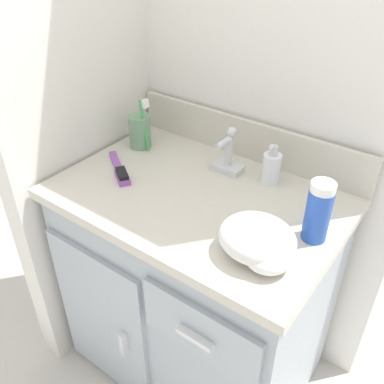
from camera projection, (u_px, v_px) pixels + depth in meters
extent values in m
plane|color=beige|center=(196.00, 357.00, 1.61)|extent=(6.00, 6.00, 0.00)
cube|color=silver|center=(265.00, 40.00, 1.20)|extent=(0.98, 0.08, 2.20)
cube|color=silver|center=(71.00, 39.00, 1.21)|extent=(0.08, 0.62, 2.20)
cube|color=#9EA8B2|center=(197.00, 291.00, 1.41)|extent=(0.77, 0.50, 0.72)
cube|color=#9EA8B2|center=(102.00, 322.00, 1.35)|extent=(0.37, 0.02, 0.58)
cube|color=#9EA8B2|center=(199.00, 333.00, 1.03)|extent=(0.34, 0.02, 0.17)
cube|color=silver|center=(123.00, 343.00, 1.28)|extent=(0.02, 0.02, 0.09)
cube|color=silver|center=(195.00, 338.00, 1.02)|extent=(0.10, 0.02, 0.01)
cube|color=beige|center=(198.00, 198.00, 1.20)|extent=(0.80, 0.54, 0.03)
ellipsoid|color=#B6B2A4|center=(197.00, 221.00, 1.25)|extent=(0.36, 0.25, 0.19)
cylinder|color=silver|center=(197.00, 245.00, 1.30)|extent=(0.03, 0.03, 0.01)
cube|color=beige|center=(247.00, 139.00, 1.33)|extent=(0.80, 0.02, 0.13)
cube|color=silver|center=(228.00, 167.00, 1.29)|extent=(0.09, 0.06, 0.02)
cylinder|color=silver|center=(229.00, 152.00, 1.26)|extent=(0.02, 0.02, 0.08)
cylinder|color=silver|center=(224.00, 143.00, 1.21)|extent=(0.02, 0.06, 0.02)
sphere|color=silver|center=(232.00, 132.00, 1.23)|extent=(0.03, 0.03, 0.03)
cylinder|color=gray|center=(140.00, 131.00, 1.39)|extent=(0.07, 0.07, 0.11)
cylinder|color=green|center=(144.00, 126.00, 1.35)|extent=(0.04, 0.02, 0.16)
cube|color=white|center=(146.00, 103.00, 1.30)|extent=(0.02, 0.02, 0.03)
cylinder|color=white|center=(271.00, 169.00, 1.21)|extent=(0.05, 0.05, 0.09)
cylinder|color=silver|center=(274.00, 151.00, 1.18)|extent=(0.02, 0.02, 0.03)
cylinder|color=silver|center=(272.00, 148.00, 1.16)|extent=(0.01, 0.03, 0.01)
cylinder|color=#234CB2|center=(317.00, 215.00, 1.00)|extent=(0.06, 0.06, 0.14)
cylinder|color=white|center=(323.00, 187.00, 0.95)|extent=(0.06, 0.06, 0.02)
cube|color=purple|center=(116.00, 162.00, 1.32)|extent=(0.11, 0.09, 0.01)
cube|color=purple|center=(123.00, 177.00, 1.25)|extent=(0.08, 0.07, 0.02)
cube|color=black|center=(122.00, 173.00, 1.24)|extent=(0.07, 0.06, 0.01)
ellipsoid|color=white|center=(257.00, 238.00, 0.96)|extent=(0.18, 0.16, 0.09)
ellipsoid|color=white|center=(268.00, 255.00, 0.94)|extent=(0.11, 0.11, 0.06)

